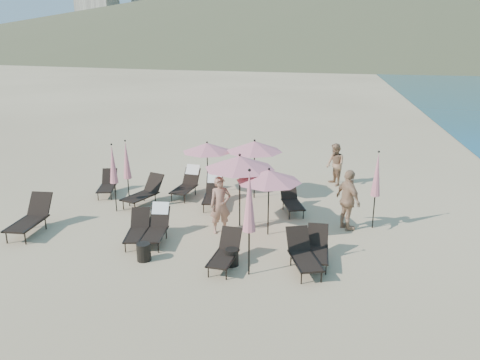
% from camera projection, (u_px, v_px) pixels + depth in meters
% --- Properties ---
extents(ground, '(800.00, 800.00, 0.00)m').
position_uv_depth(ground, '(223.00, 256.00, 12.69)').
color(ground, '#D6BA8C').
rests_on(ground, ground).
extents(volcanic_headland, '(690.00, 690.00, 55.00)m').
position_uv_depth(volcanic_headland, '(454.00, 3.00, 276.76)').
color(volcanic_headland, brown).
rests_on(volcanic_headland, ground).
extents(hotel_skyline, '(109.00, 82.00, 55.00)m').
position_uv_depth(hotel_skyline, '(171.00, 7.00, 277.76)').
color(hotel_skyline, beige).
rests_on(hotel_skyline, ground).
extents(lounger_0, '(0.82, 1.86, 1.05)m').
position_uv_depth(lounger_0, '(31.00, 217.00, 14.08)').
color(lounger_0, black).
rests_on(lounger_0, ground).
extents(lounger_1, '(0.85, 1.55, 0.84)m').
position_uv_depth(lounger_1, '(138.00, 229.00, 13.43)').
color(lounger_1, black).
rests_on(lounger_1, ground).
extents(lounger_2, '(0.73, 1.62, 0.98)m').
position_uv_depth(lounger_2, '(157.00, 225.00, 13.51)').
color(lounger_2, black).
rests_on(lounger_2, ground).
extents(lounger_3, '(0.67, 1.51, 0.85)m').
position_uv_depth(lounger_3, '(225.00, 252.00, 11.99)').
color(lounger_3, black).
rests_on(lounger_3, ground).
extents(lounger_4, '(0.59, 1.48, 0.84)m').
position_uv_depth(lounger_4, '(317.00, 248.00, 12.23)').
color(lounger_4, black).
rests_on(lounger_4, ground).
extents(lounger_5, '(1.10, 1.69, 0.91)m').
position_uv_depth(lounger_5, '(303.00, 254.00, 11.82)').
color(lounger_5, black).
rests_on(lounger_5, ground).
extents(lounger_6, '(0.94, 1.58, 0.85)m').
position_uv_depth(lounger_6, '(108.00, 184.00, 17.61)').
color(lounger_6, black).
rests_on(lounger_6, ground).
extents(lounger_7, '(1.18, 1.81, 0.97)m').
position_uv_depth(lounger_7, '(144.00, 192.00, 16.52)').
color(lounger_7, black).
rests_on(lounger_7, ground).
extents(lounger_8, '(0.80, 1.73, 1.04)m').
position_uv_depth(lounger_8, '(187.00, 183.00, 17.46)').
color(lounger_8, black).
rests_on(lounger_8, ground).
extents(lounger_9, '(0.80, 1.68, 1.01)m').
position_uv_depth(lounger_9, '(213.00, 192.00, 16.46)').
color(lounger_9, black).
rests_on(lounger_9, ground).
extents(lounger_10, '(1.01, 1.60, 0.86)m').
position_uv_depth(lounger_10, '(292.00, 200.00, 15.82)').
color(lounger_10, black).
rests_on(lounger_10, ground).
extents(umbrella_open_0, '(2.17, 2.17, 2.34)m').
position_uv_depth(umbrella_open_0, '(240.00, 162.00, 14.13)').
color(umbrella_open_0, black).
rests_on(umbrella_open_0, ground).
extents(umbrella_open_1, '(1.93, 1.93, 2.08)m').
position_uv_depth(umbrella_open_1, '(269.00, 176.00, 13.54)').
color(umbrella_open_1, black).
rests_on(umbrella_open_1, ground).
extents(umbrella_open_2, '(1.87, 1.87, 2.01)m').
position_uv_depth(umbrella_open_2, '(207.00, 147.00, 17.37)').
color(umbrella_open_2, black).
rests_on(umbrella_open_2, ground).
extents(umbrella_open_3, '(2.05, 2.05, 2.20)m').
position_uv_depth(umbrella_open_3, '(255.00, 146.00, 16.78)').
color(umbrella_open_3, black).
rests_on(umbrella_open_3, ground).
extents(umbrella_closed_0, '(0.32, 0.32, 2.74)m').
position_uv_depth(umbrella_closed_0, '(249.00, 202.00, 11.12)').
color(umbrella_closed_0, black).
rests_on(umbrella_closed_0, ground).
extents(umbrella_closed_1, '(0.29, 0.29, 2.47)m').
position_uv_depth(umbrella_closed_1, '(377.00, 175.00, 14.07)').
color(umbrella_closed_1, black).
rests_on(umbrella_closed_1, ground).
extents(umbrella_closed_2, '(0.28, 0.28, 2.38)m').
position_uv_depth(umbrella_closed_2, '(126.00, 160.00, 16.00)').
color(umbrella_closed_2, black).
rests_on(umbrella_closed_2, ground).
extents(umbrella_closed_3, '(0.28, 0.28, 2.37)m').
position_uv_depth(umbrella_closed_3, '(113.00, 165.00, 15.50)').
color(umbrella_closed_3, black).
rests_on(umbrella_closed_3, ground).
extents(side_table_0, '(0.37, 0.37, 0.48)m').
position_uv_depth(side_table_0, '(144.00, 252.00, 12.35)').
color(side_table_0, black).
rests_on(side_table_0, ground).
extents(side_table_1, '(0.36, 0.36, 0.45)m').
position_uv_depth(side_table_1, '(232.00, 257.00, 12.09)').
color(side_table_1, black).
rests_on(side_table_1, ground).
extents(beachgoer_a, '(0.75, 0.65, 1.75)m').
position_uv_depth(beachgoer_a, '(220.00, 205.00, 13.97)').
color(beachgoer_a, '#A06C57').
rests_on(beachgoer_a, ground).
extents(beachgoer_b, '(0.95, 1.02, 1.69)m').
position_uv_depth(beachgoer_b, '(335.00, 165.00, 18.64)').
color(beachgoer_b, '#A17353').
rests_on(beachgoer_b, ground).
extents(beachgoer_c, '(1.00, 1.18, 1.90)m').
position_uv_depth(beachgoer_c, '(348.00, 200.00, 14.19)').
color(beachgoer_c, tan).
rests_on(beachgoer_c, ground).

